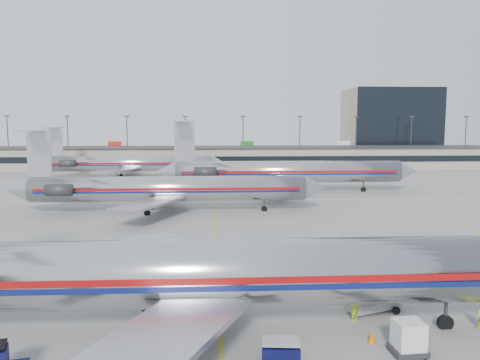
{
  "coord_description": "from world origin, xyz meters",
  "views": [
    {
      "loc": [
        -0.31,
        -34.96,
        11.92
      ],
      "look_at": [
        3.37,
        29.73,
        4.5
      ],
      "focal_mm": 35.0,
      "sensor_mm": 36.0,
      "label": 1
    }
  ],
  "objects": [
    {
      "name": "ground",
      "position": [
        0.0,
        0.0,
        0.0
      ],
      "size": [
        260.0,
        260.0,
        0.0
      ],
      "primitive_type": "plane",
      "color": "gray",
      "rests_on": "ground"
    },
    {
      "name": "apron_markings",
      "position": [
        0.0,
        10.0,
        0.01
      ],
      "size": [
        160.0,
        0.15,
        0.02
      ],
      "primitive_type": "cube",
      "color": "silver",
      "rests_on": "ground"
    },
    {
      "name": "terminal",
      "position": [
        0.0,
        97.97,
        3.16
      ],
      "size": [
        162.0,
        17.0,
        6.25
      ],
      "color": "gray",
      "rests_on": "ground"
    },
    {
      "name": "light_mast_row",
      "position": [
        0.0,
        112.0,
        8.58
      ],
      "size": [
        163.6,
        0.4,
        15.28
      ],
      "color": "#38383D",
      "rests_on": "ground"
    },
    {
      "name": "distant_building",
      "position": [
        62.0,
        128.0,
        12.5
      ],
      "size": [
        30.0,
        20.0,
        25.0
      ],
      "primitive_type": "cube",
      "color": "tan",
      "rests_on": "ground"
    },
    {
      "name": "jet_foreground",
      "position": [
        -2.28,
        -9.17,
        3.71
      ],
      "size": [
        48.79,
        28.73,
        12.77
      ],
      "color": "#B7B7BB",
      "rests_on": "ground"
    },
    {
      "name": "jet_second_row",
      "position": [
        -7.39,
        29.98,
        3.37
      ],
      "size": [
        44.35,
        26.11,
        11.61
      ],
      "color": "#B7B7BB",
      "rests_on": "ground"
    },
    {
      "name": "jet_third_row",
      "position": [
        12.28,
        48.95,
        3.82
      ],
      "size": [
        48.07,
        29.57,
        13.14
      ],
      "color": "#B7B7BB",
      "rests_on": "ground"
    },
    {
      "name": "jet_back_row",
      "position": [
        -20.25,
        74.35,
        3.48
      ],
      "size": [
        43.84,
        26.97,
        11.99
      ],
      "color": "#B7B7BB",
      "rests_on": "ground"
    },
    {
      "name": "cart_inner",
      "position": [
        3.06,
        -12.43,
        0.58
      ],
      "size": [
        2.05,
        1.51,
        1.09
      ],
      "rotation": [
        0.0,
        0.0,
        -0.1
      ],
      "color": "#0A0C37",
      "rests_on": "ground"
    },
    {
      "name": "uld_container",
      "position": [
        9.83,
        -12.16,
        0.93
      ],
      "size": [
        1.83,
        1.56,
        1.83
      ],
      "rotation": [
        0.0,
        0.0,
        0.07
      ],
      "color": "#2D2D30",
      "rests_on": "ground"
    },
    {
      "name": "belt_loader",
      "position": [
        10.06,
        -6.37,
        0.6
      ],
      "size": [
        4.4,
        2.45,
        2.25
      ],
      "rotation": [
        0.0,
        0.0,
        0.34
      ],
      "color": "#949494",
      "rests_on": "ground"
    },
    {
      "name": "ramp_worker_near",
      "position": [
        8.27,
        -7.94,
        0.83
      ],
      "size": [
        0.72,
        0.69,
        1.67
      ],
      "primitive_type": "imported",
      "rotation": [
        0.0,
        0.0,
        0.67
      ],
      "color": "#B1DE14",
      "rests_on": "ground"
    },
    {
      "name": "cone_right",
      "position": [
        8.39,
        -10.72,
        0.33
      ],
      "size": [
        0.49,
        0.49,
        0.66
      ],
      "primitive_type": "cone",
      "rotation": [
        0.0,
        0.0,
        0.02
      ],
      "color": "#CD6206",
      "rests_on": "ground"
    }
  ]
}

